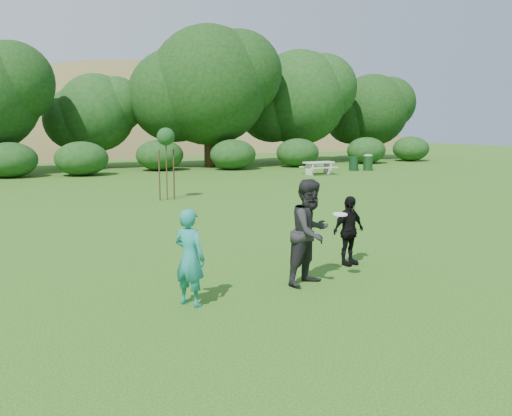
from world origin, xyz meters
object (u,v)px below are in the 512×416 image
at_px(player_grey, 311,232).
at_px(sapling, 166,139).
at_px(trash_can_lidded, 368,162).
at_px(player_teal, 190,257).
at_px(picnic_table, 319,166).
at_px(player_black, 349,231).
at_px(trash_can_near, 354,164).

distance_m(player_grey, sapling, 12.88).
relative_size(player_grey, trash_can_lidded, 1.90).
distance_m(player_teal, sapling, 13.55).
bearing_deg(player_grey, picnic_table, 35.16).
bearing_deg(picnic_table, player_grey, -125.26).
distance_m(player_grey, player_black, 1.77).
xyz_separation_m(player_grey, trash_can_near, (17.12, 20.38, -0.55)).
bearing_deg(player_black, trash_can_near, 41.49).
xyz_separation_m(player_grey, sapling, (1.74, 12.68, 1.42)).
relative_size(player_grey, player_black, 1.34).
xyz_separation_m(sapling, picnic_table, (11.77, 6.43, -1.90)).
bearing_deg(sapling, player_grey, -97.81).
height_order(player_black, sapling, sapling).
height_order(sapling, picnic_table, sapling).
distance_m(picnic_table, trash_can_lidded, 4.58).
bearing_deg(trash_can_near, sapling, -153.41).
distance_m(player_teal, player_grey, 2.48).
height_order(trash_can_near, trash_can_lidded, trash_can_lidded).
distance_m(sapling, picnic_table, 13.55).
relative_size(player_teal, trash_can_lidded, 1.55).
xyz_separation_m(trash_can_near, trash_can_lidded, (0.88, -0.35, 0.09)).
distance_m(player_teal, picnic_table, 24.99).
height_order(player_teal, picnic_table, player_teal).
bearing_deg(sapling, trash_can_near, 26.59).
height_order(player_grey, player_black, player_grey).
bearing_deg(picnic_table, player_black, -123.22).
distance_m(player_black, picnic_table, 21.85).
relative_size(player_teal, player_grey, 0.82).
distance_m(player_teal, trash_can_near, 28.35).
xyz_separation_m(player_teal, player_black, (4.02, 0.93, -0.07)).
xyz_separation_m(sapling, trash_can_lidded, (16.26, 7.35, -1.88)).
xyz_separation_m(player_black, trash_can_lidded, (16.46, 19.20, -0.20)).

